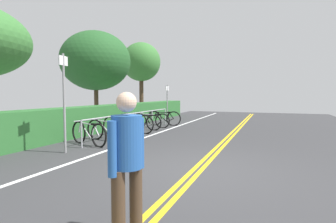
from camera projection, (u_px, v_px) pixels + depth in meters
ground_plane at (197, 171)px, 5.36m from camera, size 36.24×10.96×0.05m
centre_line_yellow_inner at (201, 171)px, 5.33m from camera, size 32.62×0.10×0.00m
centre_line_yellow_outer at (193, 170)px, 5.39m from camera, size 32.62×0.10×0.00m
bike_lane_stripe_white at (84, 158)px, 6.36m from camera, size 32.62×0.12×0.00m
bike_rack at (135, 117)px, 10.52m from camera, size 6.45×0.05×0.81m
bicycle_0 at (88, 133)px, 8.02m from camera, size 0.65×1.69×0.74m
bicycle_1 at (108, 130)px, 8.79m from camera, size 0.46×1.80×0.74m
bicycle_2 at (121, 126)px, 9.74m from camera, size 0.52×1.78×0.76m
bicycle_3 at (134, 124)px, 10.51m from camera, size 0.46×1.78×0.79m
bicycle_4 at (142, 122)px, 11.43m from camera, size 0.46×1.76×0.72m
bicycle_5 at (151, 120)px, 12.18m from camera, size 0.49×1.76×0.71m
bicycle_6 at (164, 118)px, 13.03m from camera, size 0.53×1.65×0.75m
pedestrian at (127, 157)px, 2.74m from camera, size 0.48×0.32×1.56m
sign_post_near at (64, 94)px, 6.86m from camera, size 0.36×0.09×2.57m
sign_post_far at (167, 100)px, 14.41m from camera, size 0.36×0.06×2.03m
hedge_backdrop at (119, 115)px, 12.52m from camera, size 15.40×0.91×1.06m
tree_mid at (96, 61)px, 13.04m from camera, size 3.41×3.41×4.60m
tree_far_right at (141, 62)px, 17.50m from camera, size 2.54×2.54×4.92m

